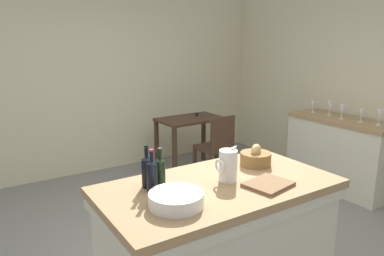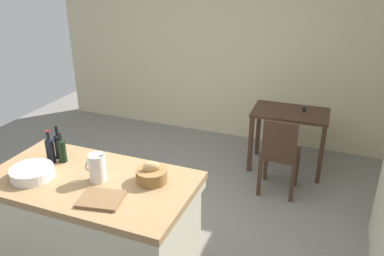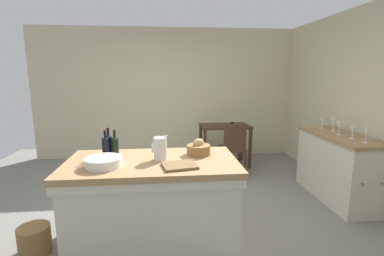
{
  "view_description": "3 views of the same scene",
  "coord_description": "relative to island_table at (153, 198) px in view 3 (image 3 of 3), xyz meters",
  "views": [
    {
      "loc": [
        -1.66,
        -2.42,
        1.85
      ],
      "look_at": [
        0.2,
        0.49,
        1.01
      ],
      "focal_mm": 34.13,
      "sensor_mm": 36.0,
      "label": 1
    },
    {
      "loc": [
        1.55,
        -2.7,
        2.5
      ],
      "look_at": [
        0.29,
        0.47,
        0.99
      ],
      "focal_mm": 36.75,
      "sensor_mm": 36.0,
      "label": 2
    },
    {
      "loc": [
        -0.07,
        -3.16,
        1.7
      ],
      "look_at": [
        0.28,
        0.38,
        1.01
      ],
      "focal_mm": 26.15,
      "sensor_mm": 36.0,
      "label": 3
    }
  ],
  "objects": [
    {
      "name": "wine_bottle_dark",
      "position": [
        -0.38,
        0.16,
        0.51
      ],
      "size": [
        0.07,
        0.07,
        0.28
      ],
      "color": "black",
      "rests_on": "island_table"
    },
    {
      "name": "wall_right",
      "position": [
        2.81,
        0.49,
        0.83
      ],
      "size": [
        0.12,
        5.2,
        2.6
      ],
      "primitive_type": "cube",
      "color": "beige",
      "rests_on": "ground"
    },
    {
      "name": "side_cabinet",
      "position": [
        2.47,
        0.77,
        -0.01
      ],
      "size": [
        0.52,
        1.33,
        0.9
      ],
      "color": "#99754C",
      "rests_on": "ground"
    },
    {
      "name": "wooden_chair",
      "position": [
        1.24,
        1.71,
        0.04
      ],
      "size": [
        0.4,
        0.4,
        0.92
      ],
      "color": "#3D281C",
      "rests_on": "ground"
    },
    {
      "name": "wine_glass_right",
      "position": [
        2.5,
        0.99,
        0.56
      ],
      "size": [
        0.07,
        0.07,
        0.18
      ],
      "color": "white",
      "rests_on": "side_cabinet"
    },
    {
      "name": "wine_glass_far_right",
      "position": [
        2.47,
        1.23,
        0.54
      ],
      "size": [
        0.07,
        0.07,
        0.15
      ],
      "color": "white",
      "rests_on": "side_cabinet"
    },
    {
      "name": "cutting_board",
      "position": [
        0.26,
        -0.22,
        0.41
      ],
      "size": [
        0.34,
        0.31,
        0.02
      ],
      "primitive_type": "cube",
      "rotation": [
        0.0,
        0.0,
        0.19
      ],
      "color": "brown",
      "rests_on": "island_table"
    },
    {
      "name": "wine_bottle_green",
      "position": [
        -0.46,
        0.12,
        0.52
      ],
      "size": [
        0.07,
        0.07,
        0.3
      ],
      "color": "black",
      "rests_on": "island_table"
    },
    {
      "name": "wine_glass_far_left",
      "position": [
        2.49,
        0.32,
        0.56
      ],
      "size": [
        0.07,
        0.07,
        0.18
      ],
      "color": "white",
      "rests_on": "side_cabinet"
    },
    {
      "name": "wash_bowl",
      "position": [
        -0.43,
        -0.15,
        0.44
      ],
      "size": [
        0.34,
        0.34,
        0.09
      ],
      "primitive_type": "cylinder",
      "color": "silver",
      "rests_on": "island_table"
    },
    {
      "name": "wine_glass_left",
      "position": [
        2.47,
        0.53,
        0.55
      ],
      "size": [
        0.07,
        0.07,
        0.16
      ],
      "color": "white",
      "rests_on": "side_cabinet"
    },
    {
      "name": "writing_desk",
      "position": [
        1.24,
        2.34,
        0.18
      ],
      "size": [
        0.92,
        0.59,
        0.82
      ],
      "color": "#3D281C",
      "rests_on": "ground"
    },
    {
      "name": "wall_back",
      "position": [
        0.21,
        3.09,
        0.83
      ],
      "size": [
        5.32,
        0.12,
        2.6
      ],
      "primitive_type": "cube",
      "color": "beige",
      "rests_on": "ground"
    },
    {
      "name": "wicker_hamper",
      "position": [
        -1.13,
        -0.11,
        -0.33
      ],
      "size": [
        0.29,
        0.29,
        0.27
      ],
      "primitive_type": "cylinder",
      "color": "olive",
      "rests_on": "ground"
    },
    {
      "name": "wine_glass_middle",
      "position": [
        2.44,
        0.77,
        0.56
      ],
      "size": [
        0.07,
        0.07,
        0.18
      ],
      "color": "white",
      "rests_on": "side_cabinet"
    },
    {
      "name": "bread_basket",
      "position": [
        0.48,
        0.15,
        0.46
      ],
      "size": [
        0.25,
        0.25,
        0.17
      ],
      "color": "olive",
      "rests_on": "island_table"
    },
    {
      "name": "pitcher",
      "position": [
        0.08,
        0.01,
        0.51
      ],
      "size": [
        0.17,
        0.13,
        0.27
      ],
      "color": "silver",
      "rests_on": "island_table"
    },
    {
      "name": "island_table",
      "position": [
        0.0,
        0.0,
        0.0
      ],
      "size": [
        1.68,
        0.91,
        0.86
      ],
      "color": "#99754C",
      "rests_on": "ground"
    },
    {
      "name": "wine_bottle_amber",
      "position": [
        -0.45,
        0.22,
        0.52
      ],
      "size": [
        0.07,
        0.07,
        0.29
      ],
      "color": "black",
      "rests_on": "island_table"
    },
    {
      "name": "ground_plane",
      "position": [
        0.21,
        0.49,
        -0.47
      ],
      "size": [
        6.76,
        6.76,
        0.0
      ],
      "primitive_type": "plane",
      "color": "slate"
    }
  ]
}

